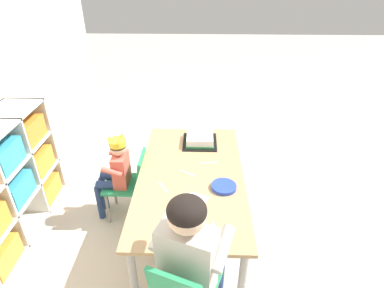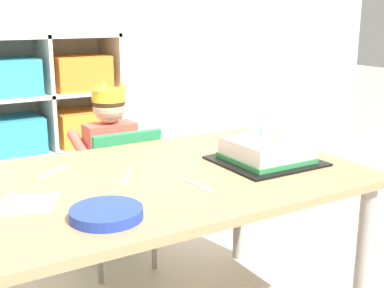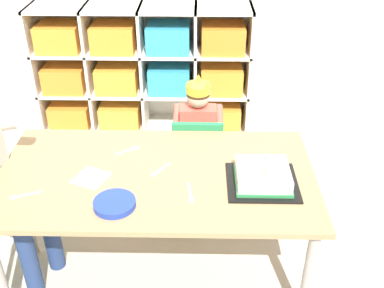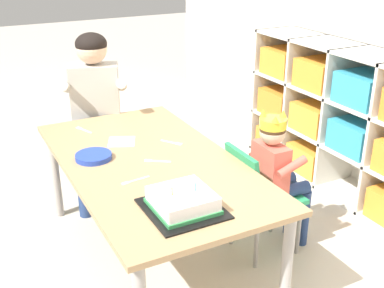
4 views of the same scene
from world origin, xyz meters
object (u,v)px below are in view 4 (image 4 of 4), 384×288
(activity_table, at_px, (151,172))
(fork_beside_plate_stack, at_px, (83,130))
(adult_helper_seated, at_px, (95,100))
(paper_plate_stack, at_px, (94,156))
(classroom_chair_blue, at_px, (258,193))
(child_with_crown, at_px, (277,166))
(fork_at_table_front_edge, at_px, (173,143))
(classroom_chair_adult_side, at_px, (98,124))
(fork_by_napkin, at_px, (156,161))
(birthday_cake_on_tray, at_px, (183,202))
(fork_near_cake_tray, at_px, (134,181))

(activity_table, xyz_separation_m, fork_beside_plate_stack, (-0.57, -0.18, 0.06))
(adult_helper_seated, distance_m, paper_plate_stack, 0.68)
(activity_table, bearing_deg, classroom_chair_blue, 69.80)
(activity_table, distance_m, adult_helper_seated, 0.81)
(child_with_crown, distance_m, fork_at_table_front_edge, 0.57)
(adult_helper_seated, bearing_deg, classroom_chair_adult_side, 90.00)
(classroom_chair_blue, height_order, fork_by_napkin, classroom_chair_blue)
(child_with_crown, xyz_separation_m, fork_at_table_front_edge, (-0.35, -0.44, 0.09))
(fork_beside_plate_stack, bearing_deg, paper_plate_stack, -30.27)
(activity_table, height_order, paper_plate_stack, paper_plate_stack)
(child_with_crown, distance_m, classroom_chair_adult_side, 1.27)
(classroom_chair_blue, bearing_deg, fork_by_napkin, 70.95)
(classroom_chair_adult_side, height_order, paper_plate_stack, classroom_chair_adult_side)
(fork_at_table_front_edge, height_order, fork_beside_plate_stack, same)
(birthday_cake_on_tray, height_order, fork_beside_plate_stack, birthday_cake_on_tray)
(child_with_crown, height_order, paper_plate_stack, child_with_crown)
(paper_plate_stack, bearing_deg, classroom_chair_adult_side, 161.47)
(activity_table, distance_m, paper_plate_stack, 0.30)
(fork_near_cake_tray, bearing_deg, classroom_chair_adult_side, 74.45)
(birthday_cake_on_tray, relative_size, fork_at_table_front_edge, 2.80)
(classroom_chair_adult_side, distance_m, fork_by_napkin, 0.94)
(classroom_chair_blue, relative_size, fork_by_napkin, 5.35)
(classroom_chair_adult_side, distance_m, adult_helper_seated, 0.24)
(paper_plate_stack, relative_size, fork_at_table_front_edge, 1.58)
(adult_helper_seated, relative_size, paper_plate_stack, 5.95)
(activity_table, xyz_separation_m, birthday_cake_on_tray, (0.49, -0.06, 0.09))
(child_with_crown, relative_size, adult_helper_seated, 0.75)
(classroom_chair_blue, height_order, paper_plate_stack, classroom_chair_blue)
(fork_at_table_front_edge, distance_m, fork_beside_plate_stack, 0.56)
(fork_near_cake_tray, bearing_deg, fork_at_table_front_edge, 35.56)
(classroom_chair_adult_side, bearing_deg, activity_table, -70.34)
(fork_at_table_front_edge, bearing_deg, fork_by_napkin, 99.48)
(classroom_chair_adult_side, distance_m, fork_at_table_front_edge, 0.79)
(paper_plate_stack, bearing_deg, classroom_chair_blue, 65.59)
(activity_table, bearing_deg, fork_by_napkin, 55.37)
(classroom_chair_adult_side, bearing_deg, fork_beside_plate_stack, -98.62)
(activity_table, relative_size, fork_near_cake_tray, 10.57)
(classroom_chair_blue, bearing_deg, birthday_cake_on_tray, 117.16)
(birthday_cake_on_tray, xyz_separation_m, paper_plate_stack, (-0.65, -0.18, -0.02))
(fork_beside_plate_stack, bearing_deg, child_with_crown, 25.44)
(birthday_cake_on_tray, bearing_deg, activity_table, 172.50)
(child_with_crown, distance_m, fork_by_napkin, 0.65)
(birthday_cake_on_tray, distance_m, fork_by_napkin, 0.49)
(classroom_chair_blue, height_order, birthday_cake_on_tray, birthday_cake_on_tray)
(adult_helper_seated, bearing_deg, classroom_chair_blue, -40.32)
(adult_helper_seated, height_order, fork_by_napkin, adult_helper_seated)
(birthday_cake_on_tray, height_order, fork_near_cake_tray, birthday_cake_on_tray)
(child_with_crown, xyz_separation_m, adult_helper_seated, (-1.00, -0.67, 0.18))
(birthday_cake_on_tray, relative_size, paper_plate_stack, 1.77)
(activity_table, distance_m, fork_near_cake_tray, 0.23)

